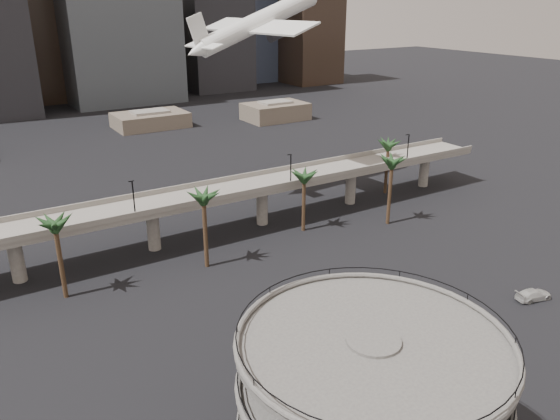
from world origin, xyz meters
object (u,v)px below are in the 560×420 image
overpass (210,199)px  car_a (323,377)px  car_b (364,323)px  airborne_jet (259,22)px  car_c (534,295)px  parking_ramp (369,405)px

overpass → car_a: overpass is taller
overpass → car_b: bearing=-83.9°
overpass → airborne_jet: bearing=37.9°
overpass → airborne_jet: (19.70, 15.35, 29.56)m
airborne_jet → car_a: (-26.80, -60.30, -36.14)m
airborne_jet → car_c: bearing=-87.1°
car_c → car_b: bearing=86.4°
car_b → parking_ramp: bearing=134.1°
car_a → car_c: bearing=-84.9°
parking_ramp → car_b: parking_ramp is taller
parking_ramp → airborne_jet: (32.70, 74.35, 27.06)m
parking_ramp → overpass: parking_ramp is taller
car_a → airborne_jet: bearing=-16.9°
car_a → car_b: bearing=-54.6°
car_b → car_c: car_b is taller
overpass → car_c: 55.59m
airborne_jet → car_a: airborne_jet is taller
parking_ramp → overpass: 60.46m
car_c → overpass: bearing=45.2°
parking_ramp → car_c: size_ratio=3.96×
parking_ramp → overpass: bearing=77.6°
parking_ramp → car_b: (17.13, 20.11, -9.01)m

